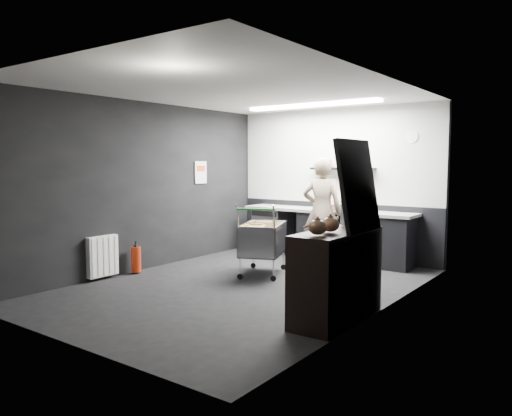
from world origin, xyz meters
The scene contains 22 objects.
floor centered at (0.00, 0.00, 0.00)m, with size 5.50×5.50×0.00m, color black.
ceiling centered at (0.00, 0.00, 2.70)m, with size 5.50×5.50×0.00m, color silver.
wall_back centered at (0.00, 2.75, 1.35)m, with size 5.50×5.50×0.00m, color black.
wall_front centered at (0.00, -2.75, 1.35)m, with size 5.50×5.50×0.00m, color black.
wall_left centered at (-2.00, 0.00, 1.35)m, with size 5.50×5.50×0.00m, color black.
wall_right centered at (2.00, 0.00, 1.35)m, with size 5.50×5.50×0.00m, color black.
kitchen_wall_panel centered at (0.00, 2.73, 1.85)m, with size 3.95×0.02×1.70m, color silver.
dado_panel centered at (0.00, 2.73, 0.50)m, with size 3.95×0.02×1.00m, color black.
floating_shelf centered at (0.20, 2.62, 1.62)m, with size 1.20×0.22×0.04m, color black.
wall_clock centered at (1.40, 2.72, 2.15)m, with size 0.20×0.20×0.03m, color white.
poster centered at (-1.98, 1.30, 1.55)m, with size 0.02×0.30×0.40m, color silver.
poster_red_band centered at (-1.98, 1.30, 1.62)m, with size 0.01×0.22×0.10m, color red.
radiator centered at (-1.94, -0.90, 0.35)m, with size 0.10×0.50×0.60m, color white.
ceiling_strip centered at (0.00, 1.85, 2.67)m, with size 2.40×0.20×0.04m, color white.
prep_counter centered at (0.14, 2.42, 0.46)m, with size 3.20×0.61×0.90m.
person centered at (0.16, 1.97, 0.91)m, with size 0.66×0.44×1.82m, color #BEAF96.
shopping_cart centered at (-0.23, 0.78, 0.51)m, with size 0.93×1.19×1.08m.
sideboard centered at (1.74, -0.54, 0.62)m, with size 0.57×1.32×1.98m.
fire_extinguisher centered at (-1.85, -0.34, 0.24)m, with size 0.15×0.15×0.49m.
cardboard_box centered at (0.13, 2.37, 0.96)m, with size 0.57×0.43×0.11m, color #956E4F.
pink_tub centered at (-0.16, 2.42, 1.00)m, with size 0.20×0.20×0.20m, color white.
white_container centered at (0.17, 2.37, 0.99)m, with size 0.20×0.16×0.18m, color white.
Camera 1 is at (4.18, -5.43, 1.74)m, focal length 35.00 mm.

